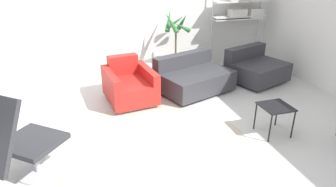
# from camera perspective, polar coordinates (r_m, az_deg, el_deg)

# --- Properties ---
(ground_plane) EXTENTS (12.00, 12.00, 0.00)m
(ground_plane) POSITION_cam_1_polar(r_m,az_deg,el_deg) (4.23, -2.32, -7.86)
(ground_plane) COLOR silver
(wall_back) EXTENTS (12.00, 0.09, 2.80)m
(wall_back) POSITION_cam_1_polar(r_m,az_deg,el_deg) (6.30, -9.13, 16.17)
(wall_back) COLOR silver
(wall_back) RESTS_ON ground_plane
(round_rug) EXTENTS (2.56, 2.56, 0.01)m
(round_rug) POSITION_cam_1_polar(r_m,az_deg,el_deg) (3.99, -2.48, -9.97)
(round_rug) COLOR #BCB29E
(round_rug) RESTS_ON ground_plane
(lounge_chair) EXTENTS (1.05, 1.11, 1.20)m
(lounge_chair) POSITION_cam_1_polar(r_m,az_deg,el_deg) (3.31, -29.41, -6.41)
(lounge_chair) COLOR #BCBCC1
(lounge_chair) RESTS_ON ground_plane
(armchair_red) EXTENTS (0.86, 1.00, 0.72)m
(armchair_red) POSITION_cam_1_polar(r_m,az_deg,el_deg) (5.15, -7.40, 1.40)
(armchair_red) COLOR silver
(armchair_red) RESTS_ON ground_plane
(couch_low) EXTENTS (1.49, 1.25, 0.65)m
(couch_low) POSITION_cam_1_polar(r_m,az_deg,el_deg) (5.54, 4.83, 2.89)
(couch_low) COLOR black
(couch_low) RESTS_ON ground_plane
(couch_second) EXTENTS (1.25, 1.17, 0.65)m
(couch_second) POSITION_cam_1_polar(r_m,az_deg,el_deg) (6.24, 16.34, 4.47)
(couch_second) COLOR black
(couch_second) RESTS_ON ground_plane
(side_table) EXTENTS (0.40, 0.40, 0.43)m
(side_table) POSITION_cam_1_polar(r_m,az_deg,el_deg) (4.34, 19.80, -2.82)
(side_table) COLOR black
(side_table) RESTS_ON ground_plane
(potted_plant) EXTENTS (0.56, 0.57, 1.35)m
(potted_plant) POSITION_cam_1_polar(r_m,az_deg,el_deg) (6.32, 1.46, 8.76)
(potted_plant) COLOR #333338
(potted_plant) RESTS_ON ground_plane
(shelf_unit) EXTENTS (1.21, 0.28, 1.74)m
(shelf_unit) POSITION_cam_1_polar(r_m,az_deg,el_deg) (6.93, 13.83, 15.39)
(shelf_unit) COLOR #BCBCC1
(shelf_unit) RESTS_ON ground_plane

